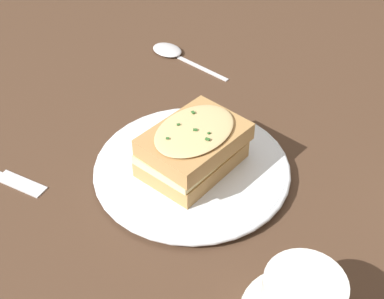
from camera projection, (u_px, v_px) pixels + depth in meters
name	position (u px, v px, depth m)	size (l,w,h in m)	color
ground_plane	(187.00, 187.00, 0.72)	(2.40, 2.40, 0.00)	#473021
dinner_plate	(192.00, 169.00, 0.73)	(0.27, 0.27, 0.01)	white
sandwich	(193.00, 148.00, 0.71)	(0.13, 0.15, 0.07)	#B2844C
fork	(1.00, 175.00, 0.74)	(0.18, 0.10, 0.00)	silver
spoon	(171.00, 52.00, 0.97)	(0.17, 0.07, 0.01)	silver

